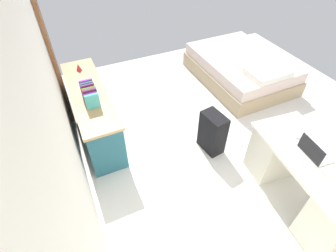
# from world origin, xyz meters

# --- Properties ---
(ground_plane) EXTENTS (5.56, 5.56, 0.00)m
(ground_plane) POSITION_xyz_m (0.00, 0.00, 0.00)
(ground_plane) COLOR silver
(wall_back) EXTENTS (4.56, 0.10, 2.89)m
(wall_back) POSITION_xyz_m (0.00, 2.09, 1.44)
(wall_back) COLOR white
(wall_back) RESTS_ON ground_plane
(door_wooden) EXTENTS (0.88, 0.05, 2.04)m
(door_wooden) POSITION_xyz_m (1.73, 2.01, 1.02)
(door_wooden) COLOR brown
(door_wooden) RESTS_ON ground_plane
(desk) EXTENTS (1.50, 0.81, 0.72)m
(desk) POSITION_xyz_m (-1.24, -0.16, 0.38)
(desk) COLOR silver
(desk) RESTS_ON ground_plane
(credenza) EXTENTS (1.80, 0.48, 0.73)m
(credenza) POSITION_xyz_m (0.93, 1.71, 0.37)
(credenza) COLOR #235B6B
(credenza) RESTS_ON ground_plane
(bed) EXTENTS (1.91, 1.42, 0.58)m
(bed) POSITION_xyz_m (1.19, -1.10, 0.24)
(bed) COLOR tan
(bed) RESTS_ON ground_plane
(suitcase_black) EXTENTS (0.39, 0.27, 0.60)m
(suitcase_black) POSITION_xyz_m (-0.10, 0.32, 0.30)
(suitcase_black) COLOR black
(suitcase_black) RESTS_ON ground_plane
(laptop) EXTENTS (0.33, 0.25, 0.21)m
(laptop) POSITION_xyz_m (-1.16, -0.18, 0.77)
(laptop) COLOR #B7B7BC
(laptop) RESTS_ON desk
(computer_mouse) EXTENTS (0.07, 0.11, 0.03)m
(computer_mouse) POSITION_xyz_m (-0.91, -0.24, 0.74)
(computer_mouse) COLOR white
(computer_mouse) RESTS_ON desk
(book_row) EXTENTS (0.36, 0.17, 0.23)m
(book_row) POSITION_xyz_m (0.70, 1.71, 0.84)
(book_row) COLOR #4AB5B7
(book_row) RESTS_ON credenza
(figurine_small) EXTENTS (0.08, 0.08, 0.11)m
(figurine_small) POSITION_xyz_m (1.51, 1.71, 0.79)
(figurine_small) COLOR red
(figurine_small) RESTS_ON credenza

